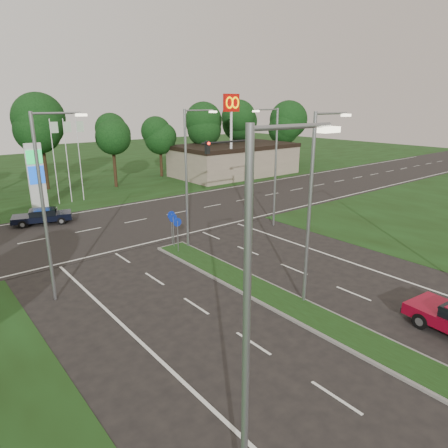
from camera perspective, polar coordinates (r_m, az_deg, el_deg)
ground at (r=17.01m, az=25.86°, el=-18.27°), size 160.00×160.00×0.00m
verge_far at (r=62.31m, az=-26.49°, el=6.49°), size 160.00×50.00×0.02m
cross_road at (r=33.37m, az=-14.01°, el=0.11°), size 160.00×12.00×0.02m
median_kerb at (r=18.59m, az=14.50°, el=-13.61°), size 2.00×26.00×0.12m
commercial_building at (r=54.70m, az=1.52°, el=9.15°), size 16.00×9.00×4.00m
streetlight_median_near at (r=18.61m, az=12.57°, el=3.27°), size 2.53×0.22×9.00m
streetlight_median_far at (r=25.87m, az=-5.05°, el=7.35°), size 2.53×0.22×9.00m
streetlight_left_near at (r=8.32m, az=4.28°, el=-13.81°), size 2.53×0.22×9.00m
streetlight_left_far at (r=20.24m, az=-24.00°, el=3.29°), size 2.53×0.22×9.00m
streetlight_right_far at (r=30.87m, az=7.15°, el=8.82°), size 2.53×0.22×9.00m
traffic_signal at (r=31.25m, az=2.38°, el=8.24°), size 5.10×0.42×7.00m
median_signs at (r=26.43m, az=-7.15°, el=-0.01°), size 1.16×1.76×2.38m
gas_pylon at (r=39.84m, az=-24.99°, el=6.44°), size 5.80×1.26×8.00m
mcdonalds_sign at (r=48.56m, az=1.06°, el=15.27°), size 2.20×0.47×10.40m
treeline_far at (r=47.10m, az=-23.10°, el=12.51°), size 6.00×6.00×9.90m
navy_sedan at (r=35.21m, az=-24.52°, el=1.04°), size 4.75×3.07×1.21m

